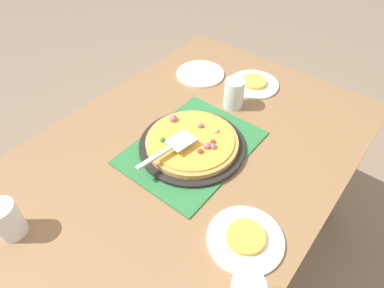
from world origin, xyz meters
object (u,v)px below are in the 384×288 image
Objects in this scene: plate_side at (200,74)px; cup_far at (6,220)px; plate_near_left at (253,84)px; served_slice_right at (246,237)px; plate_far_right at (245,239)px; pizza_server at (170,147)px; pizza_pan at (192,145)px; cup_corner at (234,94)px; pizza at (192,141)px; served_slice_left at (254,82)px.

cup_far is (-0.98, -0.07, 0.06)m from plate_side.
plate_near_left is 0.77m from served_slice_right.
pizza_server reaches higher than plate_far_right.
cup_corner is (0.30, 0.02, 0.05)m from pizza_pan.
pizza_pan is at bearing 60.90° from served_slice_right.
plate_side is at bearing 33.98° from pizza.
cup_far reaches higher than plate_side.
cup_corner is (0.88, -0.17, 0.00)m from cup_far.
cup_corner is (0.49, 0.37, 0.04)m from served_slice_right.
served_slice_right is (-0.67, -0.38, 0.00)m from served_slice_left.
pizza_pan is 0.48m from plate_near_left.
pizza_pan is 0.48m from served_slice_left.
cup_far is 0.90m from cup_corner.
pizza reaches higher than served_slice_right.
plate_side is at bearing 33.95° from pizza_pan.
cup_far is at bearing 126.08° from served_slice_right.
pizza is at bearing -8.82° from pizza_server.
plate_side is 0.55m from pizza_server.
plate_near_left is (0.48, 0.03, -0.01)m from pizza_pan.
plate_far_right is 0.38m from pizza_server.
cup_corner reaches higher than pizza_server.
pizza_pan is 1.62× the size of pizza_server.
cup_corner reaches higher than plate_side.
served_slice_left reaches higher than plate_far_right.
pizza_server is (-0.39, -0.01, 0.01)m from cup_corner.
plate_far_right is at bearing -119.17° from pizza.
pizza reaches higher than plate_near_left.
pizza reaches higher than served_slice_left.
plate_near_left is 1.00× the size of plate_side.
pizza_pan is 3.45× the size of served_slice_right.
plate_far_right is (-0.19, -0.35, -0.03)m from pizza.
served_slice_left reaches higher than pizza_pan.
plate_side is at bearing 4.25° from cup_far.
pizza_pan is 0.02m from pizza.
cup_far is at bearing 126.08° from plate_far_right.
plate_far_right is at bearing -53.92° from cup_far.
served_slice_right is (-0.67, -0.38, 0.01)m from plate_near_left.
served_slice_left is 0.92× the size of cup_corner.
plate_side is 0.85m from served_slice_right.
served_slice_right is 0.92× the size of cup_corner.
served_slice_left is 0.77m from served_slice_right.
plate_near_left is at bearing 1.47° from pizza_server.
plate_far_right is at bearing -150.63° from served_slice_left.
served_slice_left is at bearing 29.37° from plate_far_right.
pizza_pan is at bearing -176.40° from served_slice_left.
plate_near_left is 1.83× the size of cup_far.
pizza is 3.00× the size of served_slice_left.
pizza_server is at bearing -178.53° from served_slice_left.
served_slice_right reaches higher than plate_far_right.
plate_side is at bearing 46.18° from served_slice_right.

